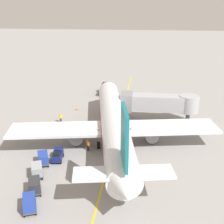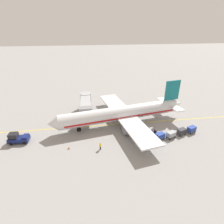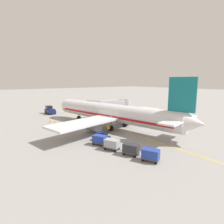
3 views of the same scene
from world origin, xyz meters
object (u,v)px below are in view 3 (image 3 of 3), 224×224
Objects in this scene: baggage_cart_tail_end at (151,154)px; safety_cone_nose_left at (50,121)px; baggage_cart_third_in_train at (131,148)px; jet_bridge at (111,105)px; pushback_tractor at (50,110)px; baggage_tug_lead at (103,137)px; parked_airliner at (112,113)px; ground_crew_loader at (55,124)px; baggage_cart_front at (100,139)px; ground_crew_wing_walker at (108,128)px; baggage_cart_second_in_train at (112,144)px.

baggage_cart_tail_end reaches higher than safety_cone_nose_left.
baggage_cart_tail_end is at bearing -78.59° from baggage_cart_third_in_train.
pushback_tractor is (-11.62, 15.47, -2.35)m from jet_bridge.
jet_bridge is 5.09× the size of baggage_tug_lead.
parked_airliner is 9.41m from baggage_tug_lead.
baggage_cart_front is at bearing -82.53° from ground_crew_loader.
baggage_tug_lead is 13.08m from ground_crew_loader.
safety_cone_nose_left is at bearing 80.02° from ground_crew_loader.
pushback_tractor is at bearing 126.91° from jet_bridge.
ground_crew_loader is (-3.34, 12.65, 0.24)m from baggage_tug_lead.
baggage_cart_third_in_train is (-0.35, -7.29, 0.24)m from baggage_tug_lead.
safety_cone_nose_left is (-4.03, -11.45, -0.81)m from pushback_tractor.
jet_bridge is at bearing -53.09° from pushback_tractor.
baggage_cart_second_in_train is at bearing -123.33° from ground_crew_wing_walker.
ground_crew_wing_walker is 1.00× the size of ground_crew_loader.
ground_crew_loader is 6.87m from safety_cone_nose_left.
jet_bridge is 28.92m from baggage_cart_tail_end.
baggage_cart_front is (-1.50, -1.39, 0.24)m from baggage_tug_lead.
jet_bridge is at bearing 9.14° from ground_crew_loader.
pushback_tractor is at bearing 93.33° from ground_crew_wing_walker.
baggage_cart_front is 9.01m from baggage_cart_tail_end.
parked_airliner reaches higher than jet_bridge.
jet_bridge is at bearing 50.93° from ground_crew_wing_walker.
jet_bridge is at bearing 62.61° from baggage_cart_tail_end.
parked_airliner is 8.33× the size of pushback_tractor.
parked_airliner reaches higher than pushback_tractor.
jet_bridge is 22.62m from baggage_cart_front.
ground_crew_loader is (-2.99, 19.93, 0.00)m from baggage_cart_third_in_train.
jet_bridge is (6.73, 9.30, 0.27)m from parked_airliner.
baggage_cart_third_in_train is 4.98× the size of safety_cone_nose_left.
jet_bridge is 26.66m from baggage_cart_third_in_train.
jet_bridge is 7.89× the size of ground_crew_loader.
baggage_tug_lead is 2.06m from baggage_cart_front.
ground_crew_wing_walker is 2.86× the size of safety_cone_nose_left.
ground_crew_wing_walker is at bearing 76.23° from baggage_cart_tail_end.
ground_crew_loader is at bearing -99.98° from safety_cone_nose_left.
ground_crew_wing_walker reaches higher than baggage_tug_lead.
parked_airliner reaches higher than baggage_cart_third_in_train.
jet_bridge reaches higher than baggage_cart_second_in_train.
baggage_tug_lead is 10.23m from baggage_cart_tail_end.
parked_airliner is at bearing 61.93° from baggage_cart_third_in_train.
baggage_cart_front and baggage_cart_tail_end have the same top height.
baggage_cart_front is 1.74× the size of ground_crew_loader.
safety_cone_nose_left is at bearing 165.59° from jet_bridge.
baggage_cart_third_in_train is (-13.85, -22.64, -2.51)m from jet_bridge.
jet_bridge is 4.54× the size of baggage_cart_front.
ground_crew_wing_walker is (3.25, 13.25, 0.00)m from baggage_cart_tail_end.
ground_crew_wing_walker is (1.62, -27.80, -0.15)m from pushback_tractor.
jet_bridge is 16.47m from safety_cone_nose_left.
ground_crew_wing_walker is at bearing -86.67° from pushback_tractor.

